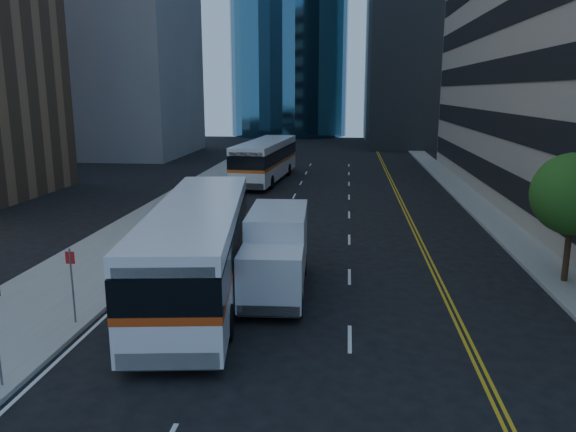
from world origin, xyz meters
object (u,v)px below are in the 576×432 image
object	(u,v)px
bus_front	(199,245)
street_tree	(574,194)
bus_rear	(266,159)
box_truck	(276,251)

from	to	relation	value
bus_front	street_tree	bearing A→B (deg)	2.82
street_tree	bus_front	world-z (taller)	street_tree
street_tree	bus_rear	world-z (taller)	street_tree
bus_front	bus_rear	bearing A→B (deg)	85.56
bus_rear	box_truck	world-z (taller)	bus_rear
street_tree	box_truck	bearing A→B (deg)	-169.83
street_tree	bus_rear	distance (m)	29.40
box_truck	bus_front	bearing A→B (deg)	-171.49
bus_rear	bus_front	bearing A→B (deg)	-82.35
street_tree	box_truck	size ratio (longest dim) A/B	0.80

